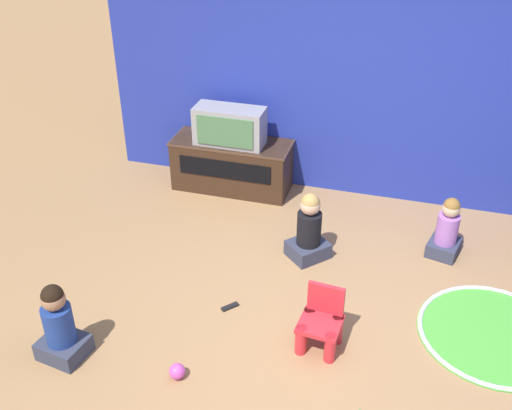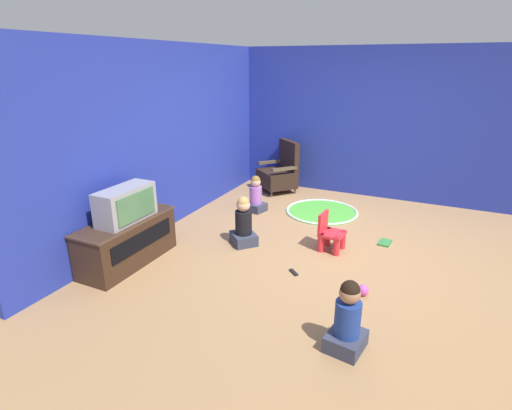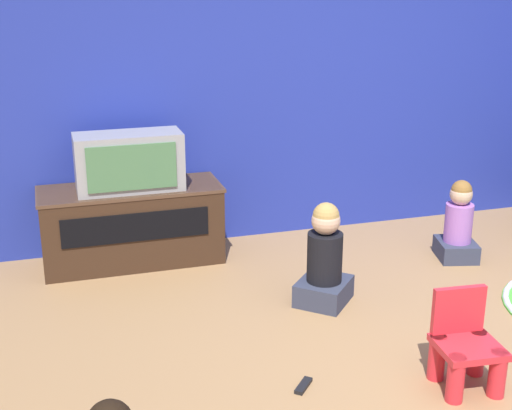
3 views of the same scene
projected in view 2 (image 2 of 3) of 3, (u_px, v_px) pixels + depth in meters
ground_plane at (330, 243)px, 5.40m from camera, size 30.00×30.00×0.00m
wall_back at (165, 138)px, 5.66m from camera, size 5.39×0.12×2.58m
wall_right at (387, 125)px, 6.83m from camera, size 0.12×5.46×2.58m
tv_cabinet at (127, 240)px, 4.78m from camera, size 1.28×0.49×0.56m
television at (126, 204)px, 4.61m from camera, size 0.73×0.32×0.40m
black_armchair at (279, 173)px, 7.46m from camera, size 0.85×0.86×0.94m
yellow_kid_chair at (330, 236)px, 5.15m from camera, size 0.34×0.32×0.49m
play_mat at (322, 211)px, 6.51m from camera, size 1.17×1.17×0.04m
child_watching_left at (347, 320)px, 3.32m from camera, size 0.37×0.34×0.65m
child_watching_center at (244, 224)px, 5.28m from camera, size 0.45×0.45×0.67m
child_watching_right at (256, 196)px, 6.48m from camera, size 0.33×0.36×0.60m
toy_ball at (363, 290)px, 4.17m from camera, size 0.12×0.12×0.12m
book at (385, 243)px, 5.38m from camera, size 0.25×0.17×0.02m
remote_control at (294, 272)px, 4.63m from camera, size 0.13×0.14×0.02m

